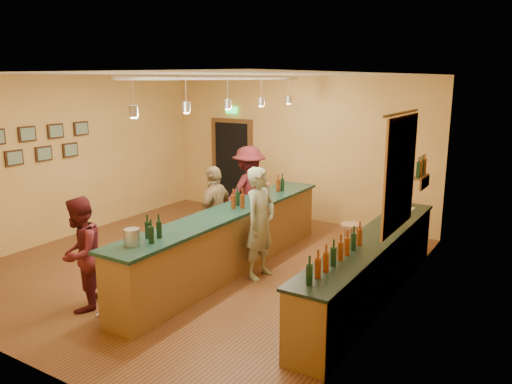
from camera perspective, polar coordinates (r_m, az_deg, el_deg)
The scene contains 17 objects.
floor at distance 8.78m, azimuth -6.32°, elevation -8.16°, with size 7.00×7.00×0.00m, color #542D18.
ceiling at distance 8.20m, azimuth -6.88°, elevation 13.21°, with size 6.50×7.00×0.02m, color silver.
wall_back at distance 11.26m, azimuth 4.52°, elevation 4.97°, with size 6.50×0.02×3.20m, color tan.
wall_left at distance 10.65m, azimuth -20.50°, elevation 3.74°, with size 0.02×7.00×3.20m, color tan.
wall_right at distance 6.86m, azimuth 15.27°, elevation -0.56°, with size 0.02×7.00×3.20m, color tan.
doorway at distance 12.18m, azimuth -2.71°, elevation 3.34°, with size 1.15×0.09×2.48m.
tapestry at distance 7.19m, azimuth 16.16°, elevation 2.03°, with size 0.03×1.40×1.60m, color maroon.
bottle_shelf at distance 8.67m, azimuth 18.43°, elevation 2.42°, with size 0.17×0.55×0.54m.
picture_grid at distance 10.13m, azimuth -23.85°, elevation 5.03°, with size 0.06×2.20×0.70m, color #382111, non-canonical shape.
back_counter at distance 7.43m, azimuth 13.08°, elevation -8.40°, with size 0.60×4.55×1.27m.
tasting_bar at distance 8.23m, azimuth -3.07°, elevation -5.06°, with size 0.73×5.10×1.38m.
pendant_track at distance 7.84m, azimuth -3.27°, elevation 11.71°, with size 0.11×4.60×0.50m.
bartender at distance 7.92m, azimuth 0.48°, elevation -3.58°, with size 0.65×0.43×1.79m, color gray.
customer_a at distance 7.27m, azimuth -19.43°, elevation -6.69°, with size 0.77×0.60×1.59m, color #59191E.
customer_b at distance 8.76m, azimuth -4.68°, elevation -2.41°, with size 0.98×0.41×1.67m, color #997A51.
customer_c at distance 10.19m, azimuth -0.82°, elevation 0.21°, with size 1.17×0.67×1.81m, color #59191E.
bar_stool at distance 8.68m, azimuth 10.82°, elevation -4.53°, with size 0.35×0.35×0.72m.
Camera 1 is at (5.10, -6.42, 3.14)m, focal length 35.00 mm.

